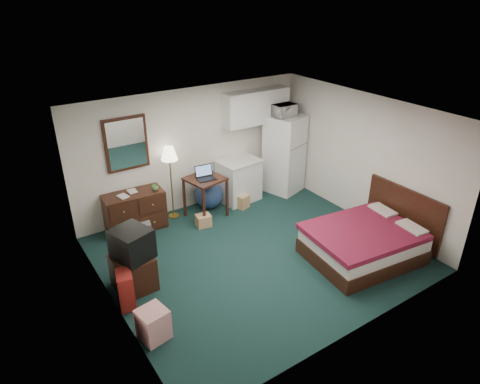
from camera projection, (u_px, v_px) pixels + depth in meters
floor at (256, 254)px, 7.52m from camera, size 5.00×4.50×0.01m
ceiling at (259, 115)px, 6.42m from camera, size 5.00×4.50×0.01m
walls at (257, 190)px, 6.97m from camera, size 5.01×4.51×2.50m
mirror at (126, 144)px, 7.78m from camera, size 0.80×0.06×1.00m
upper_cabinets at (256, 107)px, 8.93m from camera, size 1.50×0.35×0.70m
headboard at (403, 214)px, 7.68m from camera, size 0.06×1.56×1.00m
dresser at (135, 211)px, 8.12m from camera, size 1.14×0.57×0.76m
floor_lamp at (171, 183)px, 8.40m from camera, size 0.40×0.40×1.49m
desk at (206, 197)px, 8.56m from camera, size 0.78×0.78×0.84m
exercise_ball at (209, 195)px, 8.94m from camera, size 0.59×0.59×0.58m
kitchen_counter at (239, 181)px, 9.20m from camera, size 0.88×0.70×0.89m
fridge at (284, 154)px, 9.47m from camera, size 0.90×0.90×1.74m
bed at (363, 244)px, 7.29m from camera, size 1.94×1.59×0.57m
tv_stand at (133, 272)px, 6.59m from camera, size 0.59×0.64×0.56m
suitcase at (126, 290)px, 6.20m from camera, size 0.30×0.40×0.57m
retail_box at (153, 324)px, 5.66m from camera, size 0.41×0.41×0.45m
file_bin at (140, 229)px, 8.00m from camera, size 0.45×0.38×0.27m
cardboard_box_a at (203, 220)px, 8.33m from camera, size 0.31×0.28×0.23m
cardboard_box_b at (241, 201)px, 9.02m from camera, size 0.31×0.34×0.29m
laptop at (206, 173)px, 8.27m from camera, size 0.39×0.33×0.25m
crt_tv at (132, 244)px, 6.36m from camera, size 0.65×0.68×0.47m
microwave at (285, 109)px, 8.95m from camera, size 0.50×0.29×0.33m
book_a at (119, 193)px, 7.73m from camera, size 0.16×0.05×0.22m
book_b at (128, 188)px, 7.93m from camera, size 0.16×0.02×0.21m
mug at (155, 187)px, 8.05m from camera, size 0.13×0.10×0.13m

